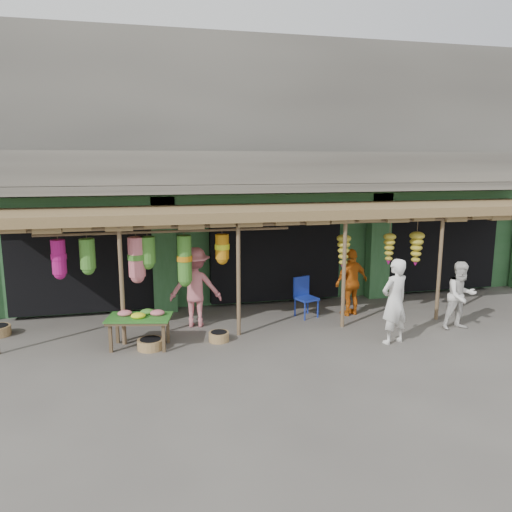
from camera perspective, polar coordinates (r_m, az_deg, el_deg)
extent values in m
plane|color=#514C47|center=(11.96, 4.97, -8.10)|extent=(80.00, 80.00, 0.00)
cube|color=gray|center=(16.19, -0.44, 14.79)|extent=(16.00, 6.00, 4.00)
cube|color=#2D6033|center=(16.46, -0.53, 2.51)|extent=(16.00, 5.70, 3.00)
cube|color=gray|center=(12.92, 2.90, 7.82)|extent=(16.00, 0.90, 0.22)
cube|color=gray|center=(12.52, 3.44, 10.02)|extent=(16.00, 0.10, 0.80)
cube|color=#2D6033|center=(13.32, 2.41, 6.41)|extent=(16.00, 0.35, 0.35)
cube|color=yellow|center=(12.84, -19.61, 5.19)|extent=(1.70, 0.06, 0.55)
cube|color=#B21414|center=(12.80, -19.63, 5.17)|extent=(1.30, 0.02, 0.30)
cube|color=black|center=(14.04, -18.82, -0.12)|extent=(3.60, 2.00, 2.50)
cube|color=black|center=(14.42, 1.35, 0.73)|extent=(3.60, 2.00, 2.50)
cube|color=black|center=(16.39, 18.52, 1.39)|extent=(3.60, 2.00, 2.50)
cube|color=#2D6033|center=(13.02, -10.46, 0.14)|extent=(0.60, 0.35, 3.00)
cube|color=#2D6033|center=(14.58, 13.80, 1.13)|extent=(0.60, 0.35, 3.00)
cylinder|color=brown|center=(10.85, -15.09, -3.24)|extent=(0.09, 0.09, 2.60)
cylinder|color=brown|center=(11.04, -2.02, -2.63)|extent=(0.09, 0.09, 2.60)
cylinder|color=brown|center=(11.77, 10.01, -1.95)|extent=(0.09, 0.09, 2.60)
cylinder|color=brown|center=(12.95, 20.24, -1.30)|extent=(0.09, 0.09, 2.60)
cylinder|color=brown|center=(11.14, 4.28, 3.73)|extent=(12.90, 0.08, 0.08)
cylinder|color=brown|center=(11.06, -10.11, 2.76)|extent=(5.50, 0.06, 0.06)
cube|color=brown|center=(12.24, 3.86, 5.21)|extent=(14.00, 2.70, 0.22)
cube|color=brown|center=(10.74, -16.29, -9.08)|extent=(0.08, 0.08, 0.58)
cube|color=brown|center=(10.51, -10.51, -9.27)|extent=(0.08, 0.08, 0.58)
cube|color=brown|center=(11.24, -15.56, -8.16)|extent=(0.08, 0.08, 0.58)
cube|color=brown|center=(11.01, -10.04, -8.31)|extent=(0.08, 0.08, 0.58)
cube|color=brown|center=(10.76, -13.20, -7.07)|extent=(1.39, 0.98, 0.05)
cube|color=#26661E|center=(10.75, -13.21, -6.84)|extent=(1.44, 1.03, 0.03)
ellipsoid|color=#E87480|center=(10.88, -14.75, -6.34)|extent=(0.30, 0.25, 0.13)
ellipsoid|color=#F6FC20|center=(10.64, -13.32, -6.66)|extent=(0.30, 0.25, 0.13)
ellipsoid|color=#E87480|center=(10.76, -11.21, -6.38)|extent=(0.30, 0.25, 0.13)
ellipsoid|color=#4C9431|center=(10.87, -12.32, -6.25)|extent=(0.30, 0.25, 0.13)
cylinder|color=navy|center=(12.40, 5.60, -6.33)|extent=(0.04, 0.04, 0.45)
cylinder|color=navy|center=(12.64, 7.08, -6.02)|extent=(0.04, 0.04, 0.45)
cylinder|color=navy|center=(12.71, 4.48, -5.88)|extent=(0.04, 0.04, 0.45)
cylinder|color=navy|center=(12.94, 5.94, -5.59)|extent=(0.04, 0.04, 0.45)
cube|color=navy|center=(12.60, 5.80, -4.87)|extent=(0.60, 0.60, 0.06)
cube|color=navy|center=(12.70, 5.20, -3.46)|extent=(0.47, 0.20, 0.51)
cylinder|color=olive|center=(10.79, -11.97, -9.83)|extent=(0.71, 0.71, 0.21)
cylinder|color=#9D8649|center=(11.03, -4.26, -9.17)|extent=(0.49, 0.49, 0.20)
imported|color=white|center=(11.06, 15.54, -5.01)|extent=(0.78, 0.62, 1.85)
imported|color=silver|center=(12.50, 22.37, -4.22)|extent=(0.80, 0.64, 1.60)
imported|color=#C85E12|center=(12.85, 10.85, -2.94)|extent=(1.08, 0.72, 1.71)
imported|color=#D26F77|center=(11.85, -6.95, -3.54)|extent=(1.34, 0.92, 1.89)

